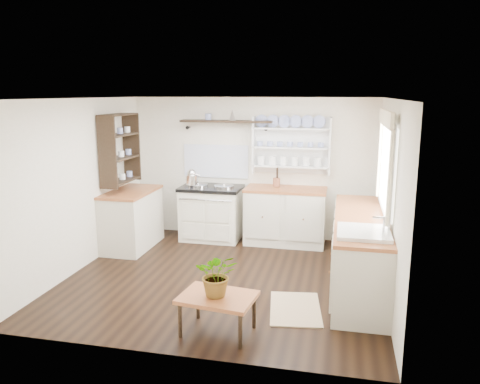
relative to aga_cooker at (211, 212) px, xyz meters
name	(u,v)px	position (x,y,z in m)	size (l,w,h in m)	color
floor	(224,277)	(0.61, -1.57, -0.45)	(4.00, 3.80, 0.01)	black
wall_back	(252,168)	(0.61, 0.33, 0.70)	(4.00, 0.02, 2.30)	beige
wall_right	(389,199)	(2.61, -1.57, 0.70)	(0.02, 3.80, 2.30)	beige
wall_left	(80,185)	(-1.39, -1.57, 0.70)	(0.02, 3.80, 2.30)	beige
ceiling	(223,99)	(0.61, -1.57, 1.85)	(4.00, 3.80, 0.01)	white
window	(386,162)	(2.56, -1.42, 1.12)	(0.08, 1.55, 1.22)	white
aga_cooker	(211,212)	(0.00, 0.00, 0.00)	(0.98, 0.69, 0.91)	white
back_cabinets	(285,215)	(1.21, 0.03, 0.01)	(1.27, 0.63, 0.90)	beige
right_cabinets	(359,251)	(2.31, -1.47, 0.01)	(0.62, 2.43, 0.90)	beige
belfast_sink	(363,243)	(2.31, -2.22, 0.35)	(0.55, 0.60, 0.45)	white
left_cabinets	(132,218)	(-1.09, -0.67, 0.01)	(0.62, 1.13, 0.90)	beige
plate_rack	(292,145)	(1.26, 0.29, 1.11)	(1.20, 0.22, 0.90)	white
high_shelf	(226,122)	(0.21, 0.21, 1.46)	(1.50, 0.29, 0.16)	black
left_shelving	(120,148)	(-1.23, -0.67, 1.10)	(0.28, 0.80, 1.05)	black
kettle	(192,177)	(-0.28, -0.12, 0.60)	(0.19, 0.19, 0.24)	silver
utensil_crock	(276,182)	(1.05, 0.11, 0.53)	(0.11, 0.11, 0.13)	brown
center_table	(218,300)	(0.91, -2.97, -0.10)	(0.79, 0.61, 0.40)	brown
potted_plant	(217,274)	(0.91, -2.97, 0.17)	(0.41, 0.35, 0.45)	#3F7233
floor_rug	(295,309)	(1.62, -2.29, -0.44)	(0.55, 0.85, 0.02)	#8A7B50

